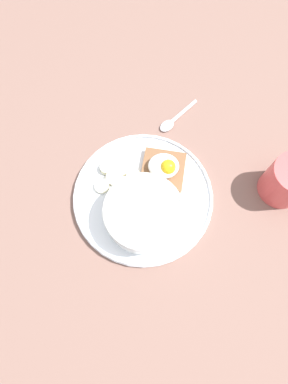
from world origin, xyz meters
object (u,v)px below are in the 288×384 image
at_px(banana_slice_back, 103,186).
at_px(banana_slice_right, 123,168).
at_px(spoon, 175,119).
at_px(oatmeal_bowl, 145,214).
at_px(banana_slice_left, 115,178).
at_px(banana_slice_inner, 108,168).
at_px(poached_egg, 166,166).
at_px(banana_slice_front, 134,176).
at_px(toast_slice, 164,170).

height_order(banana_slice_back, banana_slice_right, banana_slice_back).
bearing_deg(spoon, oatmeal_bowl, 72.83).
distance_m(banana_slice_left, banana_slice_back, 0.03).
height_order(banana_slice_left, banana_slice_back, banana_slice_left).
bearing_deg(spoon, banana_slice_back, 47.07).
distance_m(banana_slice_back, banana_slice_inner, 0.04).
bearing_deg(banana_slice_back, banana_slice_inner, -103.28).
bearing_deg(banana_slice_back, poached_egg, -165.48).
xyz_separation_m(banana_slice_front, spoon, (-0.09, -0.14, -0.01)).
height_order(banana_slice_front, banana_slice_left, banana_slice_left).
height_order(toast_slice, banana_slice_right, toast_slice).
xyz_separation_m(toast_slice, banana_slice_back, (0.12, 0.03, -0.00)).
height_order(toast_slice, banana_slice_back, toast_slice).
bearing_deg(banana_slice_front, banana_slice_left, 7.76).
relative_size(oatmeal_bowl, spoon, 1.57).
distance_m(toast_slice, banana_slice_inner, 0.11).
distance_m(banana_slice_back, spoon, 0.22).
distance_m(oatmeal_bowl, banana_slice_front, 0.09).
bearing_deg(poached_egg, banana_slice_inner, -3.92).
relative_size(banana_slice_front, spoon, 0.40).
bearing_deg(banana_slice_right, toast_slice, 175.02).
bearing_deg(banana_slice_back, banana_slice_right, -133.52).
distance_m(poached_egg, banana_slice_back, 0.13).
bearing_deg(banana_slice_front, oatmeal_bowl, 102.74).
height_order(poached_egg, banana_slice_back, poached_egg).
xyz_separation_m(oatmeal_bowl, banana_slice_left, (0.06, -0.08, -0.02)).
distance_m(banana_slice_left, banana_slice_inner, 0.03).
distance_m(oatmeal_bowl, spoon, 0.24).
bearing_deg(oatmeal_bowl, banana_slice_right, -67.75).
distance_m(poached_egg, banana_slice_inner, 0.12).
bearing_deg(spoon, toast_slice, 76.97).
bearing_deg(banana_slice_front, spoon, -122.68).
height_order(banana_slice_front, spoon, banana_slice_front).
xyz_separation_m(banana_slice_back, banana_slice_right, (-0.04, -0.04, -0.00)).
bearing_deg(oatmeal_bowl, banana_slice_back, -38.05).
xyz_separation_m(banana_slice_left, banana_slice_inner, (0.01, -0.02, 0.00)).
height_order(oatmeal_bowl, banana_slice_left, oatmeal_bowl).
relative_size(banana_slice_right, banana_slice_inner, 0.93).
xyz_separation_m(oatmeal_bowl, banana_slice_front, (0.02, -0.09, -0.02)).
xyz_separation_m(banana_slice_front, banana_slice_left, (0.04, 0.01, 0.00)).
bearing_deg(banana_slice_back, banana_slice_front, -159.55).
bearing_deg(poached_egg, toast_slice, -39.13).
bearing_deg(banana_slice_inner, banana_slice_back, 76.72).
bearing_deg(toast_slice, spoon, -103.03).
xyz_separation_m(banana_slice_right, banana_slice_inner, (0.03, 0.00, 0.00)).
bearing_deg(spoon, banana_slice_right, 47.26).
bearing_deg(banana_slice_back, toast_slice, -164.57).
distance_m(banana_slice_front, banana_slice_back, 0.07).
bearing_deg(banana_slice_right, spoon, -132.74).
bearing_deg(banana_slice_back, spoon, -132.93).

